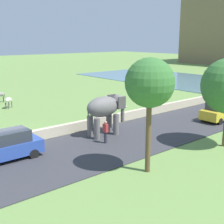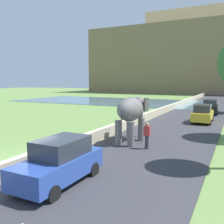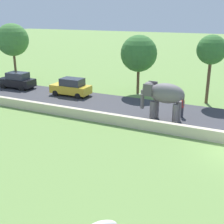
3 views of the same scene
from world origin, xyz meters
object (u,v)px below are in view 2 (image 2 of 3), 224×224
object	(u,v)px
car_yellow	(203,114)
elephant	(132,112)
cow_tan	(123,105)
car_black	(210,107)
person_beside_elephant	(147,135)
car_blue	(60,162)

from	to	relation	value
car_yellow	elephant	bearing A→B (deg)	-106.94
elephant	cow_tan	size ratio (longest dim) A/B	2.44
car_black	person_beside_elephant	bearing A→B (deg)	-95.24
car_yellow	cow_tan	bearing A→B (deg)	151.96
car_blue	cow_tan	world-z (taller)	car_blue
person_beside_elephant	car_blue	size ratio (longest dim) A/B	0.41
person_beside_elephant	cow_tan	world-z (taller)	person_beside_elephant
car_blue	car_yellow	xyz separation A→B (m)	(3.15, 17.75, 0.00)
elephant	car_yellow	xyz separation A→B (m)	(3.15, 10.33, -1.14)
car_black	cow_tan	distance (m)	11.05
elephant	car_yellow	world-z (taller)	elephant
car_yellow	car_black	bearing A→B (deg)	89.99
person_beside_elephant	cow_tan	xyz separation A→B (m)	(-9.29, 17.36, -0.04)
car_black	cow_tan	xyz separation A→B (m)	(-10.99, -1.16, -0.06)
elephant	person_beside_elephant	world-z (taller)	elephant
car_blue	cow_tan	bearing A→B (deg)	108.36
elephant	cow_tan	world-z (taller)	elephant
person_beside_elephant	cow_tan	bearing A→B (deg)	118.15
person_beside_elephant	car_blue	world-z (taller)	car_blue
car_blue	cow_tan	xyz separation A→B (m)	(-7.83, 23.60, -0.06)
car_yellow	person_beside_elephant	bearing A→B (deg)	-98.38
car_yellow	cow_tan	xyz separation A→B (m)	(-10.98, 5.85, -0.06)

